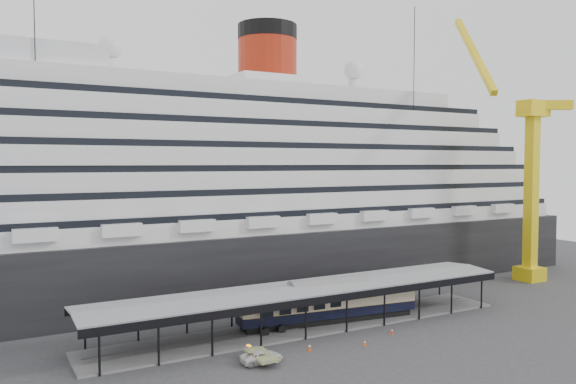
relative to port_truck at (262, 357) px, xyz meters
name	(u,v)px	position (x,y,z in m)	size (l,w,h in m)	color
ground	(331,338)	(10.76, 3.42, -0.62)	(200.00, 200.00, 0.00)	#323234
cruise_ship	(225,176)	(10.80, 35.42, 17.73)	(130.00, 30.00, 43.90)	black
platform_canopy	(309,308)	(10.76, 8.42, 1.74)	(56.00, 9.18, 5.30)	slate
crane_yellow	(526,166)	(57.82, 13.96, 19.34)	(23.83, 18.78, 47.60)	yellow
port_truck	(262,357)	(0.00, 0.00, 0.00)	(2.06, 4.46, 1.24)	silver
pullman_carriage	(329,302)	(13.76, 8.42, 2.22)	(24.18, 5.81, 23.55)	black
traffic_cone_left	(310,347)	(6.23, 0.78, -0.21)	(0.53, 0.53, 0.83)	#D6470B
traffic_cone_mid	(365,343)	(12.49, -0.84, -0.27)	(0.37, 0.37, 0.70)	#D74C0B
traffic_cone_right	(392,331)	(17.96, 1.06, -0.25)	(0.51, 0.51, 0.75)	red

